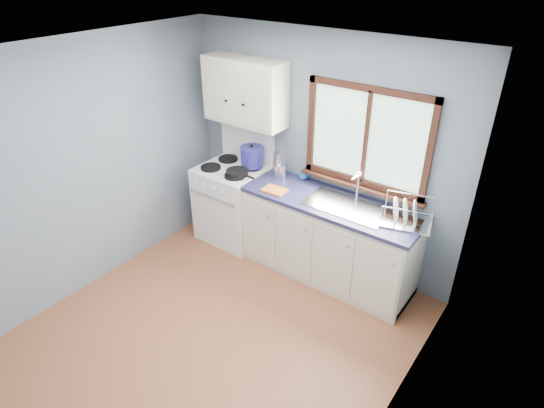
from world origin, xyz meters
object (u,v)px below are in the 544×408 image
Objects in this scene: sink at (347,211)px; dish_rack at (406,217)px; base_cabinets at (328,243)px; gas_range at (233,201)px; thermos at (278,165)px; stockpot at (252,156)px; skillet at (237,172)px; utensil_crock at (282,171)px.

sink is 0.59m from dish_rack.
dish_rack is (0.76, 0.05, 0.57)m from base_cabinets.
sink is (1.49, 0.02, 0.37)m from gas_range.
sink is at bearing -6.49° from thermos.
stockpot is (0.19, 0.14, 0.58)m from gas_range.
sink is 0.95m from thermos.
stockpot reaches higher than skillet.
thermos is at bearing 172.00° from base_cabinets.
stockpot is (-1.11, 0.12, 0.67)m from base_cabinets.
dish_rack is (1.50, -0.05, -0.09)m from thermos.
stockpot is 0.41m from utensil_crock.
thermos reaches higher than base_cabinets.
stockpot is at bearing 177.95° from thermos.
gas_range reaches higher than sink.
base_cabinets is 4.96× the size of skillet.
thermos reaches higher than skillet.
gas_range is 0.63m from stockpot.
dish_rack is at bearing 9.07° from skillet.
dish_rack is (1.87, -0.07, -0.09)m from stockpot.
sink reaches higher than base_cabinets.
sink reaches higher than skillet.
gas_range is 0.79m from utensil_crock.
gas_range is at bearing 148.46° from skillet.
skillet is at bearing -87.65° from stockpot.
stockpot is at bearing 173.95° from base_cabinets.
utensil_crock is 1.31× the size of thermos.
dish_rack is at bearing 4.99° from sink.
gas_range is 1.53m from sink.
gas_range is at bearing -179.18° from base_cabinets.
sink is at bearing -0.13° from base_cabinets.
gas_range is 2.12m from dish_rack.
thermos is (0.56, 0.12, 0.58)m from gas_range.
skillet is 0.49m from utensil_crock.
utensil_crock is at bearing 171.06° from sink.
utensil_crock is (-0.90, 0.14, 0.14)m from sink.
utensil_crock is at bearing 168.89° from base_cabinets.
base_cabinets is 6.14× the size of thermos.
base_cabinets is at bearing 0.82° from gas_range.
dish_rack is (1.86, 0.21, -0.00)m from skillet.
stockpot reaches higher than dish_rack.
skillet is 0.95× the size of utensil_crock.
base_cabinets is at bearing -8.00° from thermos.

